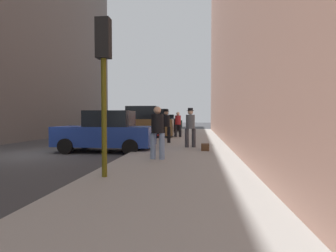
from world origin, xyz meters
name	(u,v)px	position (x,y,z in m)	size (l,w,h in m)	color
ground_plane	(33,155)	(0.00, 0.00, 0.00)	(120.00, 120.00, 0.00)	#38383A
sidewalk	(181,155)	(6.00, 0.00, 0.07)	(4.00, 40.00, 0.15)	gray
parked_blue_sedan	(107,132)	(2.65, 1.20, 0.85)	(4.22, 2.10, 1.79)	navy
parked_bronze_suv	(140,124)	(2.65, 7.91, 1.03)	(4.65, 2.17, 2.25)	brown
parked_black_suv	(156,122)	(2.65, 14.33, 1.03)	(4.65, 2.16, 2.25)	black
parked_dark_green_sedan	(165,123)	(2.65, 21.03, 0.85)	(4.27, 2.19, 1.79)	#193828
fire_hydrant	(161,134)	(4.45, 5.28, 0.50)	(0.42, 0.22, 0.70)	red
traffic_light	(104,63)	(4.50, -4.06, 2.76)	(0.32, 0.32, 3.60)	#514C0F
pedestrian_in_red_jacket	(178,123)	(5.23, 8.07, 1.10)	(0.53, 0.48, 1.71)	black
pedestrian_in_jeans	(157,130)	(5.32, -1.44, 1.10)	(0.53, 0.49, 1.71)	#728CB2
pedestrian_with_beanie	(190,125)	(6.27, 2.02, 1.14)	(0.53, 0.49, 1.78)	#333338
pedestrian_with_fedora	(166,124)	(4.92, 3.99, 1.14)	(0.53, 0.49, 1.78)	black
duffel_bag	(205,147)	(6.91, 0.97, 0.29)	(0.32, 0.44, 0.28)	#472D19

